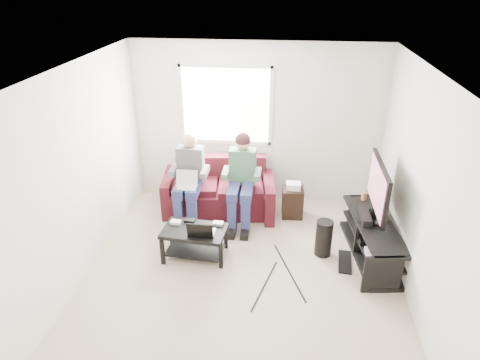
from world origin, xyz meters
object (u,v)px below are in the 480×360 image
(subwoofer, at_px, (324,238))
(end_table, at_px, (292,201))
(coffee_table, at_px, (195,236))
(sofa, at_px, (219,192))
(tv, at_px, (378,188))
(tv_stand, at_px, (372,241))

(subwoofer, xyz_separation_m, end_table, (-0.42, 0.99, 0.00))
(coffee_table, bearing_deg, subwoofer, 7.63)
(coffee_table, xyz_separation_m, end_table, (1.31, 1.22, -0.05))
(sofa, bearing_deg, coffee_table, -95.56)
(sofa, bearing_deg, tv, -22.03)
(tv, height_order, end_table, tv)
(tv_stand, xyz_separation_m, tv, (-0.00, 0.10, 0.75))
(sofa, height_order, tv, tv)
(sofa, xyz_separation_m, tv, (2.25, -0.91, 0.67))
(sofa, height_order, subwoofer, sofa)
(coffee_table, height_order, subwoofer, subwoofer)
(coffee_table, relative_size, tv, 0.81)
(tv, relative_size, end_table, 1.90)
(tv_stand, distance_m, end_table, 1.43)
(coffee_table, distance_m, end_table, 1.79)
(sofa, relative_size, coffee_table, 2.09)
(sofa, distance_m, subwoofer, 1.93)
(tv, bearing_deg, tv_stand, -88.53)
(tv_stand, bearing_deg, sofa, 155.85)
(tv, bearing_deg, coffee_table, -170.91)
(coffee_table, bearing_deg, end_table, 42.95)
(tv_stand, distance_m, tv, 0.75)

